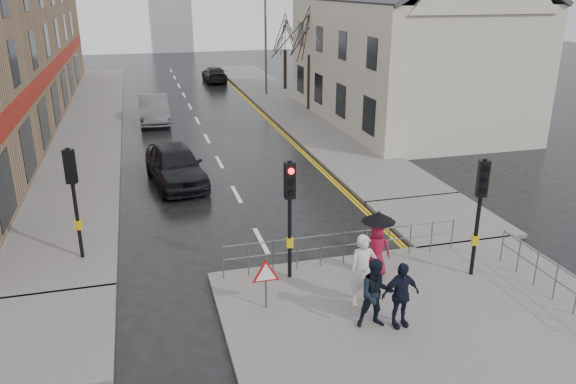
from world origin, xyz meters
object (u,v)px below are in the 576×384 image
pedestrian_with_umbrella (377,239)px  pedestrian_d (400,295)px  pedestrian_a (363,270)px  pedestrian_b (376,294)px  car_mid (154,109)px  car_parked (175,165)px

pedestrian_with_umbrella → pedestrian_d: 2.56m
pedestrian_a → pedestrian_d: 1.25m
pedestrian_a → pedestrian_d: bearing=-64.4°
pedestrian_a → pedestrian_b: pedestrian_a is taller
pedestrian_with_umbrella → pedestrian_d: (-0.49, -2.50, -0.25)m
pedestrian_b → car_mid: size_ratio=0.36×
pedestrian_b → car_parked: pedestrian_b is taller
pedestrian_d → car_parked: size_ratio=0.34×
pedestrian_with_umbrella → car_parked: 10.84m
car_mid → car_parked: bearing=-88.1°
pedestrian_b → pedestrian_d: size_ratio=1.06×
pedestrian_d → car_mid: (-4.64, 24.02, -0.16)m
pedestrian_a → car_parked: 11.71m
car_parked → car_mid: (-0.36, 11.80, -0.03)m
car_parked → car_mid: 11.80m
car_mid → pedestrian_b: bearing=-80.2°
pedestrian_a → car_parked: (-3.81, 11.07, -0.25)m
car_parked → pedestrian_d: bearing=-78.3°
pedestrian_with_umbrella → car_parked: (-4.78, 9.72, -0.38)m
pedestrian_with_umbrella → pedestrian_a: bearing=-125.7°
pedestrian_a → pedestrian_with_umbrella: (0.97, 1.35, 0.13)m
pedestrian_b → pedestrian_with_umbrella: bearing=74.6°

